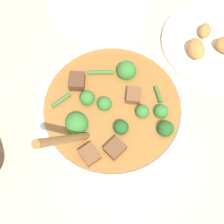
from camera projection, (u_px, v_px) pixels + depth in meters
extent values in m
plane|color=#C6B293|center=(112.00, 124.00, 0.64)|extent=(4.00, 4.00, 0.00)
cylinder|color=white|center=(112.00, 116.00, 0.60)|extent=(0.28, 0.28, 0.09)
torus|color=white|center=(112.00, 106.00, 0.56)|extent=(0.28, 0.28, 0.02)
cylinder|color=#9E662D|center=(112.00, 112.00, 0.58)|extent=(0.25, 0.25, 0.06)
sphere|color=#387F33|center=(127.00, 70.00, 0.58)|extent=(0.04, 0.04, 0.04)
cylinder|color=#6B9956|center=(126.00, 77.00, 0.60)|extent=(0.01, 0.01, 0.02)
sphere|color=#387F33|center=(104.00, 105.00, 0.55)|extent=(0.03, 0.03, 0.03)
cylinder|color=#6B9956|center=(105.00, 109.00, 0.57)|extent=(0.01, 0.01, 0.01)
sphere|color=#387F33|center=(161.00, 111.00, 0.55)|extent=(0.03, 0.03, 0.03)
cylinder|color=#6B9956|center=(160.00, 115.00, 0.56)|extent=(0.01, 0.01, 0.01)
sphere|color=#387F33|center=(142.00, 111.00, 0.55)|extent=(0.02, 0.02, 0.02)
cylinder|color=#6B9956|center=(141.00, 115.00, 0.56)|extent=(0.01, 0.01, 0.01)
sphere|color=#387F33|center=(87.00, 98.00, 0.55)|extent=(0.03, 0.03, 0.03)
cylinder|color=#6B9956|center=(88.00, 103.00, 0.57)|extent=(0.01, 0.01, 0.01)
sphere|color=#235B23|center=(121.00, 127.00, 0.53)|extent=(0.03, 0.03, 0.03)
cylinder|color=#6B9956|center=(121.00, 131.00, 0.55)|extent=(0.01, 0.01, 0.01)
sphere|color=#235B23|center=(166.00, 129.00, 0.53)|extent=(0.03, 0.03, 0.03)
cylinder|color=#6B9956|center=(164.00, 133.00, 0.55)|extent=(0.01, 0.01, 0.01)
sphere|color=#387F33|center=(77.00, 123.00, 0.54)|extent=(0.04, 0.04, 0.04)
cylinder|color=#6B9956|center=(78.00, 129.00, 0.56)|extent=(0.01, 0.01, 0.02)
cube|color=brown|center=(133.00, 96.00, 0.56)|extent=(0.03, 0.03, 0.02)
cube|color=brown|center=(115.00, 149.00, 0.52)|extent=(0.04, 0.04, 0.02)
cube|color=brown|center=(90.00, 155.00, 0.52)|extent=(0.04, 0.04, 0.02)
cube|color=brown|center=(77.00, 82.00, 0.57)|extent=(0.03, 0.03, 0.02)
cylinder|color=#3D7533|center=(158.00, 94.00, 0.56)|extent=(0.03, 0.02, 0.01)
cylinder|color=#3D7533|center=(101.00, 72.00, 0.58)|extent=(0.01, 0.05, 0.01)
cylinder|color=#3D7533|center=(61.00, 99.00, 0.56)|extent=(0.03, 0.03, 0.01)
ellipsoid|color=olive|center=(88.00, 136.00, 0.54)|extent=(0.04, 0.03, 0.01)
cylinder|color=olive|center=(66.00, 139.00, 0.46)|extent=(0.08, 0.06, 0.16)
cylinder|color=silver|center=(99.00, 7.00, 0.76)|extent=(0.24, 0.24, 0.01)
torus|color=silver|center=(99.00, 6.00, 0.75)|extent=(0.23, 0.23, 0.01)
cylinder|color=silver|center=(213.00, 43.00, 0.72)|extent=(0.24, 0.24, 0.01)
ellipsoid|color=#BC7F3D|center=(205.00, 31.00, 0.71)|extent=(0.04, 0.03, 0.02)
ellipsoid|color=#BC7F3D|center=(196.00, 49.00, 0.68)|extent=(0.06, 0.05, 0.03)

